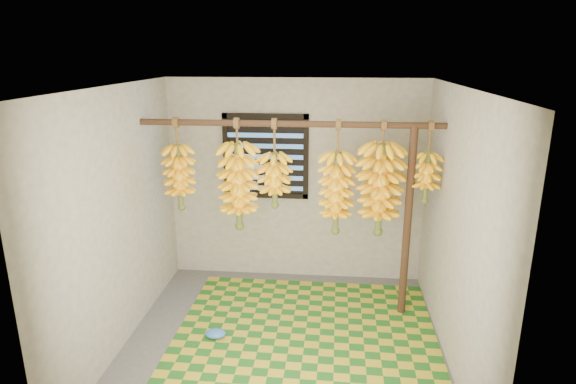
# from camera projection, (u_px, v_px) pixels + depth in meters

# --- Properties ---
(floor) EXTENTS (3.00, 3.00, 0.01)m
(floor) POSITION_uv_depth(u_px,v_px,m) (283.00, 344.00, 4.58)
(floor) COLOR #4E4E4E
(floor) RESTS_ON ground
(ceiling) EXTENTS (3.00, 3.00, 0.01)m
(ceiling) POSITION_uv_depth(u_px,v_px,m) (282.00, 86.00, 3.90)
(ceiling) COLOR silver
(ceiling) RESTS_ON wall_back
(wall_back) EXTENTS (3.00, 0.01, 2.40)m
(wall_back) POSITION_uv_depth(u_px,v_px,m) (296.00, 182.00, 5.68)
(wall_back) COLOR gray
(wall_back) RESTS_ON floor
(wall_left) EXTENTS (0.01, 3.00, 2.40)m
(wall_left) POSITION_uv_depth(u_px,v_px,m) (118.00, 220.00, 4.38)
(wall_left) COLOR gray
(wall_left) RESTS_ON floor
(wall_right) EXTENTS (0.01, 3.00, 2.40)m
(wall_right) POSITION_uv_depth(u_px,v_px,m) (457.00, 231.00, 4.11)
(wall_right) COLOR gray
(wall_right) RESTS_ON floor
(window) EXTENTS (1.00, 0.04, 1.00)m
(window) POSITION_uv_depth(u_px,v_px,m) (266.00, 157.00, 5.60)
(window) COLOR black
(window) RESTS_ON wall_back
(hanging_pole) EXTENTS (3.00, 0.06, 0.06)m
(hanging_pole) POSITION_uv_depth(u_px,v_px,m) (289.00, 124.00, 4.69)
(hanging_pole) COLOR #402817
(hanging_pole) RESTS_ON wall_left
(support_post) EXTENTS (0.08, 0.08, 2.00)m
(support_post) POSITION_uv_depth(u_px,v_px,m) (407.00, 224.00, 4.86)
(support_post) COLOR #402817
(support_post) RESTS_ON floor
(woven_mat) EXTENTS (2.56, 2.06, 0.01)m
(woven_mat) POSITION_uv_depth(u_px,v_px,m) (306.00, 328.00, 4.83)
(woven_mat) COLOR #1C591A
(woven_mat) RESTS_ON floor
(plastic_bag) EXTENTS (0.21, 0.16, 0.08)m
(plastic_bag) POSITION_uv_depth(u_px,v_px,m) (216.00, 334.00, 4.66)
(plastic_bag) COLOR blue
(plastic_bag) RESTS_ON woven_mat
(banana_bunch_a) EXTENTS (0.32, 0.32, 0.96)m
(banana_bunch_a) POSITION_uv_depth(u_px,v_px,m) (180.00, 177.00, 4.95)
(banana_bunch_a) COLOR brown
(banana_bunch_a) RESTS_ON hanging_pole
(banana_bunch_b) EXTENTS (0.38, 0.38, 1.15)m
(banana_bunch_b) POSITION_uv_depth(u_px,v_px,m) (238.00, 187.00, 4.92)
(banana_bunch_b) COLOR brown
(banana_bunch_b) RESTS_ON hanging_pole
(banana_bunch_c) EXTENTS (0.32, 0.32, 0.91)m
(banana_bunch_c) POSITION_uv_depth(u_px,v_px,m) (275.00, 180.00, 4.86)
(banana_bunch_c) COLOR brown
(banana_bunch_c) RESTS_ON hanging_pole
(banana_bunch_d) EXTENTS (0.33, 0.33, 1.16)m
(banana_bunch_d) POSITION_uv_depth(u_px,v_px,m) (336.00, 193.00, 4.84)
(banana_bunch_d) COLOR brown
(banana_bunch_d) RESTS_ON hanging_pole
(banana_bunch_e) EXTENTS (0.43, 0.43, 1.16)m
(banana_bunch_e) POSITION_uv_depth(u_px,v_px,m) (380.00, 190.00, 4.79)
(banana_bunch_e) COLOR brown
(banana_bunch_e) RESTS_ON hanging_pole
(banana_bunch_f) EXTENTS (0.27, 0.27, 0.81)m
(banana_bunch_f) POSITION_uv_depth(u_px,v_px,m) (427.00, 177.00, 4.71)
(banana_bunch_f) COLOR brown
(banana_bunch_f) RESTS_ON hanging_pole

